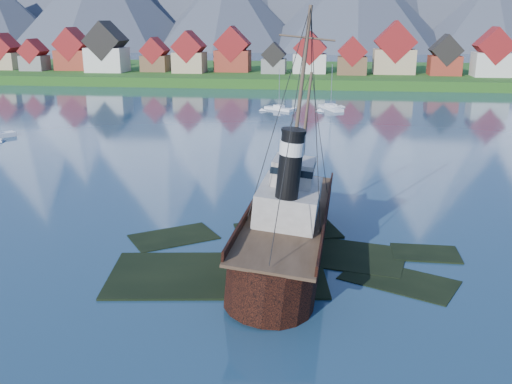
# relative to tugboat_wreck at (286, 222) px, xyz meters

# --- Properties ---
(ground) EXTENTS (1400.00, 1400.00, 0.00)m
(ground) POSITION_rel_tugboat_wreck_xyz_m (-2.19, -4.04, -2.89)
(ground) COLOR #1C384F
(ground) RESTS_ON ground
(shoal) EXTENTS (31.71, 21.24, 1.14)m
(shoal) POSITION_rel_tugboat_wreck_xyz_m (-0.41, -1.88, -3.23)
(shoal) COLOR black
(shoal) RESTS_ON ground
(shore_bank) EXTENTS (600.00, 80.00, 3.20)m
(shore_bank) POSITION_rel_tugboat_wreck_xyz_m (-2.19, 165.96, -2.89)
(shore_bank) COLOR #1E4F16
(shore_bank) RESTS_ON ground
(seawall) EXTENTS (600.00, 2.50, 2.00)m
(seawall) POSITION_rel_tugboat_wreck_xyz_m (-2.19, 127.96, -2.89)
(seawall) COLOR #3F3D38
(seawall) RESTS_ON ground
(town) EXTENTS (250.96, 16.69, 17.30)m
(town) POSITION_rel_tugboat_wreck_xyz_m (-35.31, 148.15, 6.10)
(town) COLOR maroon
(town) RESTS_ON ground
(tugboat_wreck) EXTENTS (6.71, 28.92, 22.92)m
(tugboat_wreck) POSITION_rel_tugboat_wreck_xyz_m (0.00, 0.00, 0.00)
(tugboat_wreck) COLOR black
(tugboat_wreck) RESTS_ON ground
(sailboat_c) EXTENTS (7.48, 5.98, 9.99)m
(sailboat_c) POSITION_rel_tugboat_wreck_xyz_m (-8.56, 85.02, -2.66)
(sailboat_c) COLOR silver
(sailboat_c) RESTS_ON ground
(sailboat_e) EXTENTS (6.17, 9.61, 11.02)m
(sailboat_e) POSITION_rel_tugboat_wreck_xyz_m (3.55, 87.69, -2.65)
(sailboat_e) COLOR silver
(sailboat_e) RESTS_ON ground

